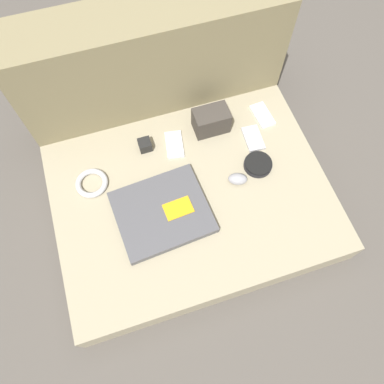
{
  "coord_description": "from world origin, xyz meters",
  "views": [
    {
      "loc": [
        -0.16,
        -0.5,
        1.25
      ],
      "look_at": [
        0.0,
        0.0,
        0.14
      ],
      "focal_mm": 35.0,
      "sensor_mm": 36.0,
      "label": 1
    }
  ],
  "objects_px": {
    "phone_silver": "(176,144)",
    "charger_brick": "(145,145)",
    "speaker_puck": "(258,164)",
    "phone_black": "(262,115)",
    "camera_pouch": "(211,121)",
    "computer_mouse": "(237,178)",
    "phone_small": "(253,138)",
    "laptop": "(162,212)"
  },
  "relations": [
    {
      "from": "camera_pouch",
      "to": "laptop",
      "type": "bearing_deg",
      "value": -133.85
    },
    {
      "from": "laptop",
      "to": "phone_black",
      "type": "distance_m",
      "value": 0.53
    },
    {
      "from": "laptop",
      "to": "phone_silver",
      "type": "height_order",
      "value": "laptop"
    },
    {
      "from": "laptop",
      "to": "phone_silver",
      "type": "bearing_deg",
      "value": 59.78
    },
    {
      "from": "speaker_puck",
      "to": "phone_silver",
      "type": "bearing_deg",
      "value": 145.42
    },
    {
      "from": "phone_silver",
      "to": "computer_mouse",
      "type": "bearing_deg",
      "value": -42.12
    },
    {
      "from": "computer_mouse",
      "to": "charger_brick",
      "type": "bearing_deg",
      "value": 161.0
    },
    {
      "from": "speaker_puck",
      "to": "charger_brick",
      "type": "distance_m",
      "value": 0.4
    },
    {
      "from": "speaker_puck",
      "to": "charger_brick",
      "type": "relative_size",
      "value": 2.21
    },
    {
      "from": "phone_small",
      "to": "computer_mouse",
      "type": "bearing_deg",
      "value": -126.01
    },
    {
      "from": "phone_silver",
      "to": "laptop",
      "type": "bearing_deg",
      "value": -106.25
    },
    {
      "from": "phone_small",
      "to": "speaker_puck",
      "type": "bearing_deg",
      "value": -99.68
    },
    {
      "from": "speaker_puck",
      "to": "computer_mouse",
      "type": "bearing_deg",
      "value": -160.93
    },
    {
      "from": "charger_brick",
      "to": "laptop",
      "type": "bearing_deg",
      "value": -92.62
    },
    {
      "from": "computer_mouse",
      "to": "speaker_puck",
      "type": "relative_size",
      "value": 0.77
    },
    {
      "from": "speaker_puck",
      "to": "phone_silver",
      "type": "height_order",
      "value": "speaker_puck"
    },
    {
      "from": "camera_pouch",
      "to": "phone_small",
      "type": "bearing_deg",
      "value": -36.12
    },
    {
      "from": "computer_mouse",
      "to": "camera_pouch",
      "type": "relative_size",
      "value": 0.61
    },
    {
      "from": "laptop",
      "to": "phone_black",
      "type": "height_order",
      "value": "laptop"
    },
    {
      "from": "charger_brick",
      "to": "phone_small",
      "type": "bearing_deg",
      "value": -12.61
    },
    {
      "from": "speaker_puck",
      "to": "phone_black",
      "type": "relative_size",
      "value": 0.88
    },
    {
      "from": "phone_silver",
      "to": "camera_pouch",
      "type": "bearing_deg",
      "value": 22.02
    },
    {
      "from": "computer_mouse",
      "to": "phone_silver",
      "type": "relative_size",
      "value": 0.64
    },
    {
      "from": "speaker_puck",
      "to": "phone_small",
      "type": "height_order",
      "value": "speaker_puck"
    },
    {
      "from": "phone_small",
      "to": "camera_pouch",
      "type": "height_order",
      "value": "camera_pouch"
    },
    {
      "from": "laptop",
      "to": "phone_small",
      "type": "relative_size",
      "value": 2.93
    },
    {
      "from": "camera_pouch",
      "to": "phone_black",
      "type": "bearing_deg",
      "value": -2.48
    },
    {
      "from": "phone_black",
      "to": "phone_small",
      "type": "bearing_deg",
      "value": -134.45
    },
    {
      "from": "phone_black",
      "to": "phone_small",
      "type": "relative_size",
      "value": 1.05
    },
    {
      "from": "laptop",
      "to": "camera_pouch",
      "type": "height_order",
      "value": "camera_pouch"
    },
    {
      "from": "phone_silver",
      "to": "phone_black",
      "type": "relative_size",
      "value": 1.06
    },
    {
      "from": "speaker_puck",
      "to": "charger_brick",
      "type": "bearing_deg",
      "value": 151.46
    },
    {
      "from": "charger_brick",
      "to": "phone_black",
      "type": "bearing_deg",
      "value": 0.11
    },
    {
      "from": "phone_silver",
      "to": "camera_pouch",
      "type": "height_order",
      "value": "camera_pouch"
    },
    {
      "from": "phone_small",
      "to": "phone_black",
      "type": "bearing_deg",
      "value": 53.84
    },
    {
      "from": "phone_black",
      "to": "charger_brick",
      "type": "height_order",
      "value": "charger_brick"
    },
    {
      "from": "phone_small",
      "to": "phone_silver",
      "type": "bearing_deg",
      "value": 170.75
    },
    {
      "from": "camera_pouch",
      "to": "computer_mouse",
      "type": "bearing_deg",
      "value": -86.52
    },
    {
      "from": "phone_silver",
      "to": "charger_brick",
      "type": "height_order",
      "value": "charger_brick"
    },
    {
      "from": "phone_black",
      "to": "camera_pouch",
      "type": "relative_size",
      "value": 0.9
    },
    {
      "from": "laptop",
      "to": "phone_small",
      "type": "height_order",
      "value": "laptop"
    },
    {
      "from": "camera_pouch",
      "to": "charger_brick",
      "type": "height_order",
      "value": "camera_pouch"
    }
  ]
}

